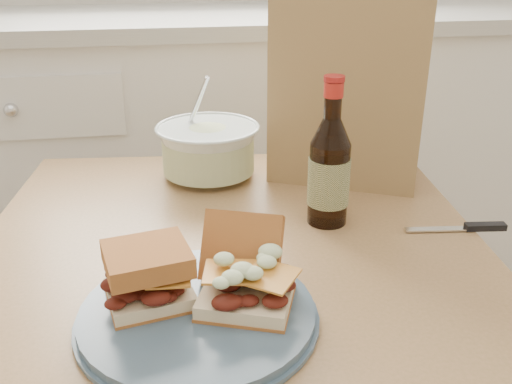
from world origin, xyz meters
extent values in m
cube|color=white|center=(0.00, 1.70, 0.45)|extent=(2.40, 0.60, 0.90)
cube|color=beige|center=(0.00, 1.70, 0.92)|extent=(2.50, 0.64, 0.04)
cube|color=#AD7E51|center=(-0.03, 0.74, 0.67)|extent=(0.90, 0.90, 0.04)
cube|color=#AD7E51|center=(-0.36, 1.14, 0.32)|extent=(0.06, 0.06, 0.65)
cube|color=#AD7E51|center=(0.37, 1.06, 0.32)|extent=(0.06, 0.06, 0.65)
cylinder|color=#455C6F|center=(-0.10, 0.54, 0.70)|extent=(0.30, 0.30, 0.02)
cube|color=beige|center=(-0.16, 0.56, 0.72)|extent=(0.12, 0.11, 0.02)
cube|color=orange|center=(-0.16, 0.56, 0.75)|extent=(0.07, 0.07, 0.00)
cube|color=#B56630|center=(-0.16, 0.56, 0.77)|extent=(0.12, 0.11, 0.03)
cube|color=beige|center=(-0.04, 0.53, 0.72)|extent=(0.14, 0.14, 0.02)
cube|color=orange|center=(-0.04, 0.53, 0.75)|extent=(0.09, 0.09, 0.00)
cube|color=#B56630|center=(-0.04, 0.60, 0.75)|extent=(0.13, 0.11, 0.10)
cone|color=white|center=(-0.04, 1.03, 0.74)|extent=(0.20, 0.20, 0.11)
cylinder|color=beige|center=(-0.04, 1.03, 0.73)|extent=(0.19, 0.19, 0.07)
torus|color=white|center=(-0.04, 1.03, 0.79)|extent=(0.21, 0.21, 0.01)
cylinder|color=silver|center=(-0.06, 1.05, 0.83)|extent=(0.06, 0.08, 0.14)
cylinder|color=black|center=(0.14, 0.78, 0.76)|extent=(0.07, 0.07, 0.14)
cone|color=black|center=(0.14, 0.78, 0.85)|extent=(0.07, 0.07, 0.04)
cylinder|color=black|center=(0.14, 0.78, 0.90)|extent=(0.03, 0.03, 0.06)
cylinder|color=red|center=(0.14, 0.78, 0.92)|extent=(0.03, 0.03, 0.02)
cylinder|color=#AA201F|center=(0.14, 0.78, 0.94)|extent=(0.03, 0.03, 0.01)
cylinder|color=#334221|center=(0.14, 0.78, 0.76)|extent=(0.07, 0.07, 0.08)
cube|color=silver|center=(0.32, 0.72, 0.69)|extent=(0.12, 0.03, 0.00)
cube|color=black|center=(0.40, 0.71, 0.69)|extent=(0.07, 0.02, 0.01)
cube|color=#A98352|center=(0.24, 1.00, 0.88)|extent=(0.34, 0.30, 0.38)
camera|label=1|loc=(-0.13, -0.07, 1.13)|focal=40.00mm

